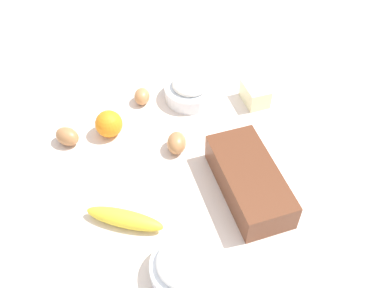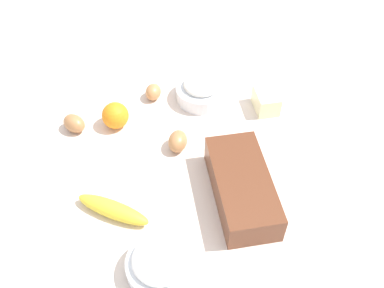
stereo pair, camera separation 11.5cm
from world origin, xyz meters
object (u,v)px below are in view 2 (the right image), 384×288
at_px(loaf_pan, 242,186).
at_px(sugar_bowl, 161,264).
at_px(butter_block, 266,101).
at_px(egg_near_butter, 74,123).
at_px(egg_beside_bowl, 153,92).
at_px(banana, 113,209).
at_px(egg_loose, 178,141).
at_px(flour_bowl, 202,90).
at_px(orange_fruit, 115,115).

relative_size(loaf_pan, sugar_bowl, 1.99).
distance_m(loaf_pan, sugar_bowl, 0.27).
relative_size(sugar_bowl, butter_block, 1.69).
bearing_deg(egg_near_butter, sugar_bowl, -171.29).
bearing_deg(egg_beside_bowl, banana, 147.58).
xyz_separation_m(banana, egg_loose, (0.14, -0.22, 0.01)).
distance_m(flour_bowl, egg_beside_bowl, 0.15).
xyz_separation_m(butter_block, egg_loose, (-0.05, 0.30, -0.00)).
height_order(loaf_pan, butter_block, loaf_pan).
bearing_deg(egg_loose, loaf_pan, -158.52).
relative_size(orange_fruit, egg_loose, 1.09).
distance_m(orange_fruit, egg_near_butter, 0.12).
bearing_deg(loaf_pan, orange_fruit, 43.52).
distance_m(butter_block, egg_loose, 0.30).
distance_m(loaf_pan, flour_bowl, 0.38).
distance_m(sugar_bowl, butter_block, 0.60).
bearing_deg(egg_loose, banana, 122.38).
relative_size(sugar_bowl, egg_beside_bowl, 2.61).
distance_m(orange_fruit, butter_block, 0.44).
xyz_separation_m(orange_fruit, egg_near_butter, (0.03, 0.11, -0.01)).
height_order(loaf_pan, flour_bowl, loaf_pan).
distance_m(butter_block, egg_beside_bowl, 0.34).
bearing_deg(butter_block, banana, 109.79).
bearing_deg(loaf_pan, flour_bowl, 4.17).
height_order(flour_bowl, orange_fruit, orange_fruit).
bearing_deg(egg_beside_bowl, sugar_bowl, 162.35).
distance_m(banana, egg_loose, 0.26).
relative_size(banana, egg_near_butter, 2.76).
relative_size(flour_bowl, sugar_bowl, 1.02).
bearing_deg(butter_block, orange_fruit, 76.48).
height_order(orange_fruit, egg_beside_bowl, orange_fruit).
distance_m(egg_near_butter, egg_beside_bowl, 0.25).
bearing_deg(orange_fruit, egg_loose, -139.00).
xyz_separation_m(loaf_pan, egg_beside_bowl, (0.43, 0.08, -0.02)).
xyz_separation_m(sugar_bowl, egg_beside_bowl, (0.54, -0.17, -0.01)).
bearing_deg(banana, flour_bowl, -50.30).
bearing_deg(banana, sugar_bowl, -163.24).
xyz_separation_m(orange_fruit, butter_block, (-0.10, -0.43, -0.01)).
relative_size(sugar_bowl, egg_near_butter, 2.20).
distance_m(loaf_pan, egg_near_butter, 0.51).
relative_size(loaf_pan, orange_fruit, 3.97).
height_order(egg_beside_bowl, egg_loose, egg_loose).
bearing_deg(loaf_pan, banana, 89.77).
height_order(flour_bowl, egg_near_butter, flour_bowl).
height_order(flour_bowl, egg_loose, flour_bowl).
relative_size(orange_fruit, egg_beside_bowl, 1.31).
xyz_separation_m(egg_near_butter, egg_loose, (-0.18, -0.24, 0.00)).
distance_m(flour_bowl, egg_loose, 0.21).
height_order(orange_fruit, egg_near_butter, orange_fruit).
relative_size(orange_fruit, butter_block, 0.84).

